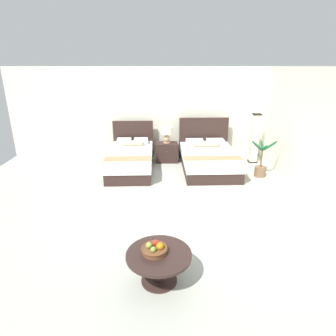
{
  "coord_description": "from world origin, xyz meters",
  "views": [
    {
      "loc": [
        -0.12,
        -5.15,
        2.67
      ],
      "look_at": [
        -0.06,
        0.59,
        0.56
      ],
      "focal_mm": 30.99,
      "sensor_mm": 36.0,
      "label": 1
    }
  ],
  "objects_px": {
    "bed_near_corner": "(208,159)",
    "table_lamp": "(167,133)",
    "bed_near_window": "(131,159)",
    "coffee_table": "(159,261)",
    "potted_palm": "(261,166)",
    "floor_lamp_corner": "(255,138)",
    "nightstand": "(167,152)",
    "fruit_bowl": "(155,249)"
  },
  "relations": [
    {
      "from": "bed_near_corner",
      "to": "fruit_bowl",
      "type": "bearing_deg",
      "value": -107.02
    },
    {
      "from": "bed_near_corner",
      "to": "table_lamp",
      "type": "bearing_deg",
      "value": 149.11
    },
    {
      "from": "bed_near_corner",
      "to": "coffee_table",
      "type": "relative_size",
      "value": 2.56
    },
    {
      "from": "nightstand",
      "to": "table_lamp",
      "type": "bearing_deg",
      "value": 90.0
    },
    {
      "from": "potted_palm",
      "to": "nightstand",
      "type": "bearing_deg",
      "value": 153.06
    },
    {
      "from": "potted_palm",
      "to": "table_lamp",
      "type": "bearing_deg",
      "value": 152.67
    },
    {
      "from": "bed_near_window",
      "to": "coffee_table",
      "type": "distance_m",
      "value": 4.24
    },
    {
      "from": "nightstand",
      "to": "bed_near_corner",
      "type": "bearing_deg",
      "value": -30.11
    },
    {
      "from": "table_lamp",
      "to": "floor_lamp_corner",
      "type": "xyz_separation_m",
      "value": [
        2.42,
        -0.09,
        -0.14
      ]
    },
    {
      "from": "floor_lamp_corner",
      "to": "coffee_table",
      "type": "bearing_deg",
      "value": -118.4
    },
    {
      "from": "potted_palm",
      "to": "fruit_bowl",
      "type": "bearing_deg",
      "value": -124.51
    },
    {
      "from": "bed_near_window",
      "to": "nightstand",
      "type": "relative_size",
      "value": 3.64
    },
    {
      "from": "bed_near_window",
      "to": "fruit_bowl",
      "type": "height_order",
      "value": "bed_near_window"
    },
    {
      "from": "bed_near_corner",
      "to": "coffee_table",
      "type": "xyz_separation_m",
      "value": [
        -1.21,
        -4.16,
        0.03
      ]
    },
    {
      "from": "bed_near_window",
      "to": "coffee_table",
      "type": "relative_size",
      "value": 2.64
    },
    {
      "from": "bed_near_corner",
      "to": "potted_palm",
      "type": "bearing_deg",
      "value": -23.94
    },
    {
      "from": "bed_near_corner",
      "to": "potted_palm",
      "type": "relative_size",
      "value": 2.25
    },
    {
      "from": "table_lamp",
      "to": "floor_lamp_corner",
      "type": "distance_m",
      "value": 2.43
    },
    {
      "from": "fruit_bowl",
      "to": "potted_palm",
      "type": "distance_m",
      "value": 4.38
    },
    {
      "from": "bed_near_corner",
      "to": "floor_lamp_corner",
      "type": "distance_m",
      "value": 1.5
    },
    {
      "from": "bed_near_corner",
      "to": "fruit_bowl",
      "type": "xyz_separation_m",
      "value": [
        -1.27,
        -4.14,
        0.19
      ]
    },
    {
      "from": "floor_lamp_corner",
      "to": "bed_near_window",
      "type": "bearing_deg",
      "value": -170.47
    },
    {
      "from": "potted_palm",
      "to": "floor_lamp_corner",
      "type": "bearing_deg",
      "value": 83.38
    },
    {
      "from": "fruit_bowl",
      "to": "floor_lamp_corner",
      "type": "bearing_deg",
      "value": 60.99
    },
    {
      "from": "bed_near_corner",
      "to": "fruit_bowl",
      "type": "relative_size",
      "value": 6.43
    },
    {
      "from": "table_lamp",
      "to": "fruit_bowl",
      "type": "bearing_deg",
      "value": -92.22
    },
    {
      "from": "table_lamp",
      "to": "fruit_bowl",
      "type": "xyz_separation_m",
      "value": [
        -0.19,
        -4.79,
        -0.35
      ]
    },
    {
      "from": "nightstand",
      "to": "fruit_bowl",
      "type": "distance_m",
      "value": 4.78
    },
    {
      "from": "bed_near_window",
      "to": "potted_palm",
      "type": "xyz_separation_m",
      "value": [
        3.23,
        -0.53,
        -0.01
      ]
    },
    {
      "from": "bed_near_corner",
      "to": "table_lamp",
      "type": "distance_m",
      "value": 1.37
    },
    {
      "from": "nightstand",
      "to": "table_lamp",
      "type": "relative_size",
      "value": 1.36
    },
    {
      "from": "nightstand",
      "to": "coffee_table",
      "type": "relative_size",
      "value": 0.72
    },
    {
      "from": "floor_lamp_corner",
      "to": "potted_palm",
      "type": "bearing_deg",
      "value": -96.62
    },
    {
      "from": "bed_near_window",
      "to": "coffee_table",
      "type": "height_order",
      "value": "bed_near_window"
    },
    {
      "from": "nightstand",
      "to": "potted_palm",
      "type": "height_order",
      "value": "potted_palm"
    },
    {
      "from": "bed_near_window",
      "to": "fruit_bowl",
      "type": "bearing_deg",
      "value": -79.67
    },
    {
      "from": "bed_near_window",
      "to": "nightstand",
      "type": "distance_m",
      "value": 1.13
    },
    {
      "from": "bed_near_window",
      "to": "potted_palm",
      "type": "bearing_deg",
      "value": -9.32
    },
    {
      "from": "fruit_bowl",
      "to": "bed_near_window",
      "type": "bearing_deg",
      "value": 100.33
    },
    {
      "from": "coffee_table",
      "to": "fruit_bowl",
      "type": "height_order",
      "value": "fruit_bowl"
    },
    {
      "from": "coffee_table",
      "to": "potted_palm",
      "type": "xyz_separation_m",
      "value": [
        2.43,
        3.63,
        -0.04
      ]
    },
    {
      "from": "bed_near_window",
      "to": "table_lamp",
      "type": "relative_size",
      "value": 4.94
    }
  ]
}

